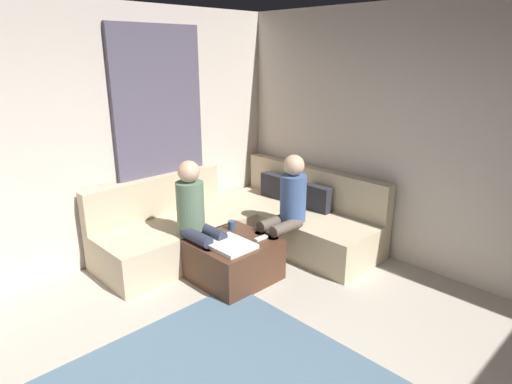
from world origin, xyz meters
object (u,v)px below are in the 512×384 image
(ottoman, at_px, (233,259))
(person_on_couch_back, at_px, (287,206))
(sectional_couch, at_px, (244,225))
(coffee_mug, at_px, (232,225))
(person_on_couch_side, at_px, (196,215))
(game_remote, at_px, (261,238))

(ottoman, xyz_separation_m, person_on_couch_back, (0.15, 0.64, 0.45))
(sectional_couch, height_order, coffee_mug, sectional_couch)
(sectional_couch, xyz_separation_m, person_on_couch_side, (0.15, -0.78, 0.38))
(game_remote, bearing_deg, ottoman, -129.29)
(sectional_couch, bearing_deg, ottoman, -51.68)
(person_on_couch_back, height_order, person_on_couch_side, same)
(sectional_couch, height_order, ottoman, sectional_couch)
(ottoman, bearing_deg, sectional_couch, 128.32)
(coffee_mug, distance_m, person_on_couch_back, 0.62)
(sectional_couch, relative_size, coffee_mug, 26.84)
(coffee_mug, height_order, person_on_couch_side, person_on_couch_side)
(ottoman, bearing_deg, person_on_couch_side, -146.83)
(sectional_couch, bearing_deg, person_on_couch_side, -79.34)
(sectional_couch, height_order, person_on_couch_back, person_on_couch_back)
(coffee_mug, relative_size, person_on_couch_back, 0.08)
(coffee_mug, height_order, person_on_couch_back, person_on_couch_back)
(ottoman, height_order, game_remote, game_remote)
(sectional_couch, distance_m, game_remote, 0.75)
(game_remote, bearing_deg, person_on_couch_side, -139.24)
(ottoman, distance_m, coffee_mug, 0.38)
(sectional_couch, distance_m, person_on_couch_side, 0.88)
(sectional_couch, xyz_separation_m, ottoman, (0.46, -0.58, -0.07))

